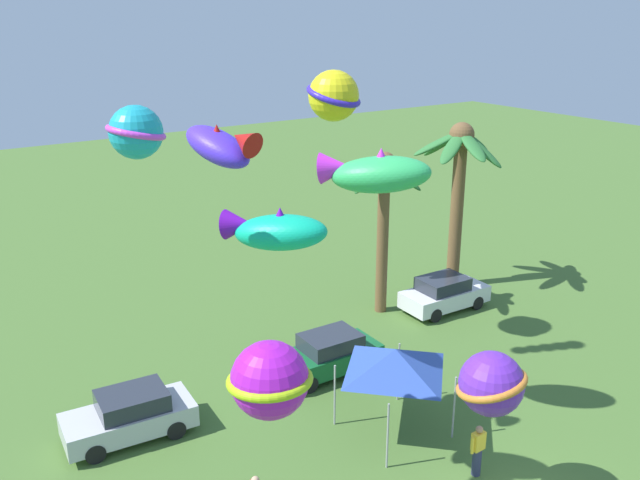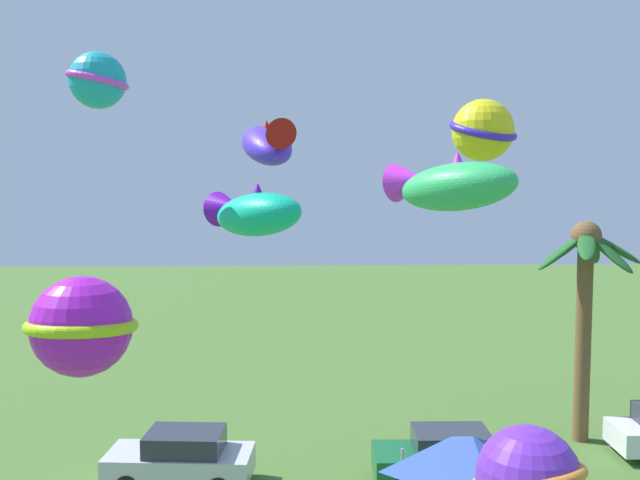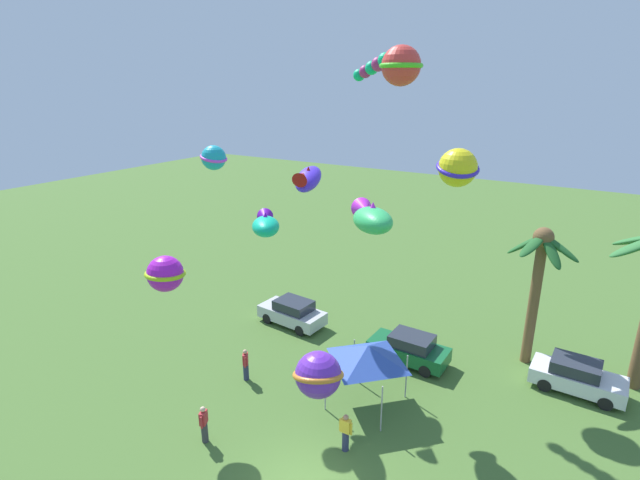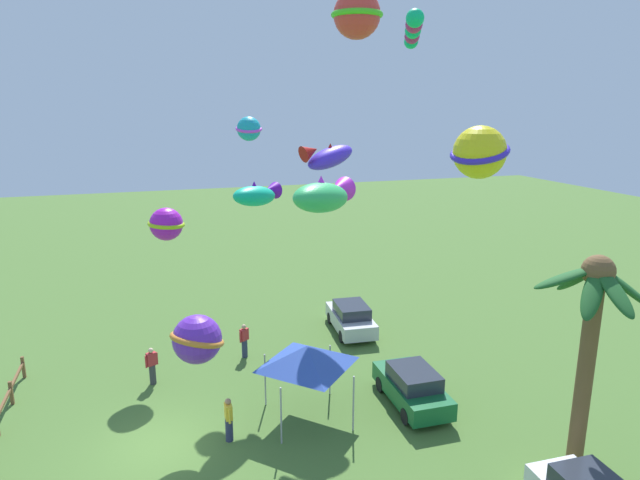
# 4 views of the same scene
# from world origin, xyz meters

# --- Properties ---
(palm_tree_0) EXTENTS (3.28, 3.34, 7.02)m
(palm_tree_0) POSITION_xyz_m (5.12, 12.49, 5.03)
(palm_tree_0) COLOR brown
(palm_tree_0) RESTS_ON ground
(palm_tree_1) EXTENTS (4.24, 4.27, 7.76)m
(palm_tree_1) POSITION_xyz_m (9.70, 12.85, 5.73)
(palm_tree_1) COLOR brown
(palm_tree_1) RESTS_ON ground
(parked_car_0) EXTENTS (3.94, 1.82, 1.51)m
(parked_car_0) POSITION_xyz_m (0.12, 9.36, 0.75)
(parked_car_0) COLOR #145B2D
(parked_car_0) RESTS_ON ground
(parked_car_1) EXTENTS (4.03, 2.01, 1.51)m
(parked_car_1) POSITION_xyz_m (-7.10, 9.57, 0.75)
(parked_car_1) COLOR #BCBCC1
(parked_car_1) RESTS_ON ground
(parked_car_2) EXTENTS (3.95, 1.84, 1.51)m
(parked_car_2) POSITION_xyz_m (7.47, 11.06, 0.75)
(parked_car_2) COLOR silver
(parked_car_2) RESTS_ON ground
(spectator_2) EXTENTS (0.55, 0.26, 1.59)m
(spectator_2) POSITION_xyz_m (0.36, 2.32, 0.81)
(spectator_2) COLOR #2D3351
(spectator_2) RESTS_ON ground
(festival_tent) EXTENTS (2.86, 2.86, 2.85)m
(festival_tent) POSITION_xyz_m (-0.24, 5.29, 2.47)
(festival_tent) COLOR #9E9EA3
(festival_tent) RESTS_ON ground
(kite_ball_0) EXTENTS (2.51, 2.51, 1.66)m
(kite_ball_0) POSITION_xyz_m (-0.33, 1.48, 3.58)
(kite_ball_0) COLOR #6528BE
(kite_fish_2) EXTENTS (1.70, 2.75, 1.41)m
(kite_fish_2) POSITION_xyz_m (-4.62, 7.47, 9.15)
(kite_fish_2) COLOR #492AE7
(kite_ball_3) EXTENTS (1.81, 1.82, 1.44)m
(kite_ball_3) POSITION_xyz_m (-7.06, 0.88, 6.18)
(kite_ball_3) COLOR #A819C1
(kite_ball_4) EXTENTS (2.65, 2.64, 1.75)m
(kite_ball_4) POSITION_xyz_m (1.33, 10.81, 9.69)
(kite_ball_4) COLOR yellow
(kite_fish_5) EXTENTS (3.03, 3.18, 1.41)m
(kite_fish_5) POSITION_xyz_m (-0.64, 6.03, 8.16)
(kite_fish_5) COLOR #30B95E
(kite_ball_6) EXTENTS (1.28, 1.28, 1.09)m
(kite_ball_6) POSITION_xyz_m (-7.79, 4.77, 10.19)
(kite_ball_6) COLOR #19A0B8
(kite_fish_8) EXTENTS (2.36, 2.61, 1.13)m
(kite_fish_8) POSITION_xyz_m (-4.80, 4.48, 7.64)
(kite_fish_8) COLOR #0EB98B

